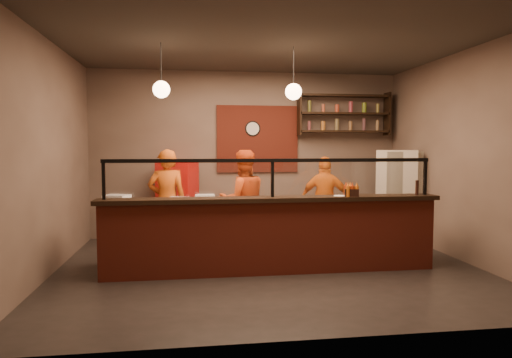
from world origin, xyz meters
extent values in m
plane|color=black|center=(0.00, 0.00, 0.00)|extent=(6.00, 6.00, 0.00)
plane|color=#363029|center=(0.00, 0.00, 3.20)|extent=(6.00, 6.00, 0.00)
plane|color=#715E52|center=(0.00, 2.50, 1.60)|extent=(6.00, 0.00, 6.00)
plane|color=#715E52|center=(-3.00, 0.00, 1.60)|extent=(0.00, 5.00, 5.00)
plane|color=#715E52|center=(3.00, 0.00, 1.60)|extent=(0.00, 5.00, 5.00)
plane|color=#715E52|center=(0.00, -2.50, 1.60)|extent=(6.00, 0.00, 6.00)
cube|color=maroon|center=(0.20, 2.47, 1.90)|extent=(1.60, 0.04, 1.30)
cube|color=maroon|center=(0.00, -0.30, 0.50)|extent=(4.60, 0.25, 1.00)
cube|color=black|center=(0.00, -0.30, 1.03)|extent=(4.70, 0.37, 0.06)
cube|color=gray|center=(0.00, 0.20, 0.42)|extent=(4.60, 0.75, 0.85)
cube|color=white|center=(0.00, 0.20, 0.88)|extent=(4.60, 0.75, 0.05)
cube|color=white|center=(0.00, -0.30, 1.31)|extent=(4.40, 0.02, 0.50)
cube|color=black|center=(0.00, -0.30, 1.56)|extent=(4.50, 0.05, 0.05)
cube|color=black|center=(-2.22, -0.30, 1.31)|extent=(0.04, 0.04, 0.50)
cube|color=black|center=(0.00, -0.30, 1.31)|extent=(0.04, 0.04, 0.50)
cube|color=black|center=(2.22, -0.30, 1.31)|extent=(0.04, 0.04, 0.50)
cube|color=black|center=(1.90, 2.32, 2.05)|extent=(1.80, 0.28, 0.04)
cube|color=black|center=(1.90, 2.32, 2.40)|extent=(1.80, 0.28, 0.04)
cube|color=black|center=(1.90, 2.32, 2.75)|extent=(1.80, 0.28, 0.04)
cube|color=black|center=(1.00, 2.32, 2.40)|extent=(0.04, 0.28, 0.85)
cube|color=black|center=(2.80, 2.32, 2.40)|extent=(0.04, 0.28, 0.85)
cylinder|color=black|center=(0.10, 2.46, 2.10)|extent=(0.30, 0.04, 0.30)
cylinder|color=black|center=(-1.50, 0.20, 2.90)|extent=(0.01, 0.01, 0.60)
sphere|color=#E9B380|center=(-1.50, 0.20, 2.55)|extent=(0.24, 0.24, 0.24)
cylinder|color=black|center=(0.40, 0.20, 2.90)|extent=(0.01, 0.01, 0.60)
sphere|color=#E9B380|center=(0.40, 0.20, 2.55)|extent=(0.24, 0.24, 0.24)
imported|color=#C45212|center=(-1.49, 1.19, 0.85)|extent=(0.64, 0.43, 1.71)
imported|color=#C44112|center=(-0.25, 1.05, 0.85)|extent=(0.91, 0.76, 1.69)
imported|color=orange|center=(1.29, 1.47, 0.79)|extent=(1.00, 0.66, 1.57)
cube|color=beige|center=(2.60, 1.43, 0.84)|extent=(0.91, 0.89, 1.69)
cube|color=#BA110C|center=(-1.35, 2.15, 0.74)|extent=(0.80, 0.77, 1.47)
cylinder|color=white|center=(-0.34, 0.07, 0.91)|extent=(0.74, 0.74, 0.01)
cube|color=silver|center=(-2.15, 0.27, 0.98)|extent=(0.40, 0.36, 0.16)
cube|color=silver|center=(-0.90, 0.32, 0.97)|extent=(0.29, 0.24, 0.14)
cube|color=silver|center=(-1.28, 0.05, 0.97)|extent=(0.32, 0.29, 0.14)
cylinder|color=gold|center=(-0.73, 0.29, 0.93)|extent=(0.36, 0.28, 0.07)
cube|color=black|center=(1.10, -0.37, 1.11)|extent=(0.21, 0.18, 0.10)
cylinder|color=black|center=(2.09, -0.32, 1.16)|extent=(0.06, 0.06, 0.21)
cylinder|color=white|center=(0.94, -0.34, 1.07)|extent=(0.20, 0.20, 0.01)
camera|label=1|loc=(-1.10, -6.40, 1.74)|focal=32.00mm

